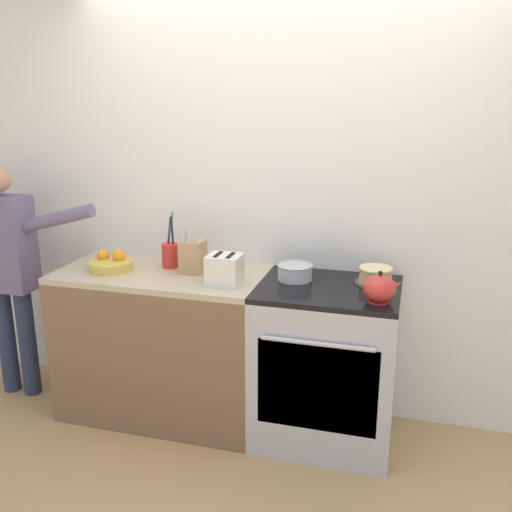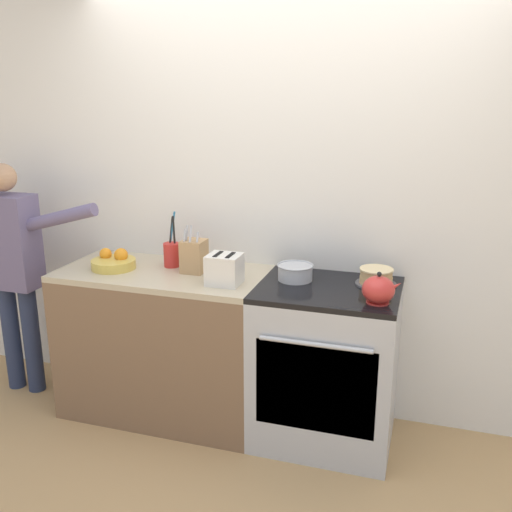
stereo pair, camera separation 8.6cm
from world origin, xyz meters
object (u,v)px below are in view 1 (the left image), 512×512
knife_block (193,256)px  toaster (225,270)px  utensil_crock (170,254)px  tea_kettle (380,289)px  stove_range (326,363)px  fruit_bowl (112,263)px  person_baker (9,263)px  mixing_bowl (295,272)px  layer_cake (376,276)px

knife_block → toaster: bearing=-32.1°
utensil_crock → toaster: (0.42, -0.22, 0.00)m
tea_kettle → utensil_crock: utensil_crock is taller
stove_range → fruit_bowl: bearing=-178.5°
person_baker → fruit_bowl: bearing=11.4°
knife_block → toaster: 0.29m
knife_block → mixing_bowl: bearing=2.6°
tea_kettle → toaster: 0.84m
toaster → person_baker: size_ratio=0.13×
layer_cake → tea_kettle: 0.28m
tea_kettle → fruit_bowl: tea_kettle is taller
stove_range → tea_kettle: 0.62m
tea_kettle → utensil_crock: (-1.26, 0.27, 0.01)m
mixing_bowl → layer_cake: bearing=6.4°
layer_cake → mixing_bowl: (-0.44, -0.05, 0.00)m
knife_block → fruit_bowl: 0.50m
stove_range → utensil_crock: size_ratio=2.74×
tea_kettle → mixing_bowl: bearing=154.4°
toaster → mixing_bowl: bearing=27.2°
tea_kettle → toaster: (-0.84, 0.05, 0.01)m
tea_kettle → knife_block: (-1.09, 0.20, 0.03)m
layer_cake → person_baker: (-2.26, -0.16, -0.06)m
layer_cake → fruit_bowl: bearing=-174.3°
mixing_bowl → fruit_bowl: size_ratio=0.78×
mixing_bowl → utensil_crock: 0.78m
person_baker → tea_kettle: bearing=7.9°
tea_kettle → mixing_bowl: (-0.48, 0.23, -0.02)m
mixing_bowl → fruit_bowl: fruit_bowl is taller
stove_range → layer_cake: layer_cake is taller
mixing_bowl → toaster: bearing=-152.8°
stove_range → layer_cake: bearing=26.7°
layer_cake → mixing_bowl: bearing=-173.6°
layer_cake → tea_kettle: size_ratio=1.11×
mixing_bowl → toaster: toaster is taller
person_baker → knife_block: bearing=14.8°
toaster → tea_kettle: bearing=-3.4°
fruit_bowl → layer_cake: bearing=5.7°
knife_block → person_baker: size_ratio=0.19×
stove_range → tea_kettle: size_ratio=4.57×
stove_range → utensil_crock: (-0.98, 0.11, 0.54)m
utensil_crock → fruit_bowl: bearing=-156.3°
tea_kettle → toaster: toaster is taller
tea_kettle → toaster: bearing=176.6°
layer_cake → fruit_bowl: 1.54m
knife_block → person_baker: (-1.22, -0.08, -0.11)m
mixing_bowl → fruit_bowl: 1.10m
stove_range → layer_cake: 0.57m
utensil_crock → tea_kettle: bearing=-12.0°
tea_kettle → person_baker: 2.31m
tea_kettle → mixing_bowl: 0.54m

